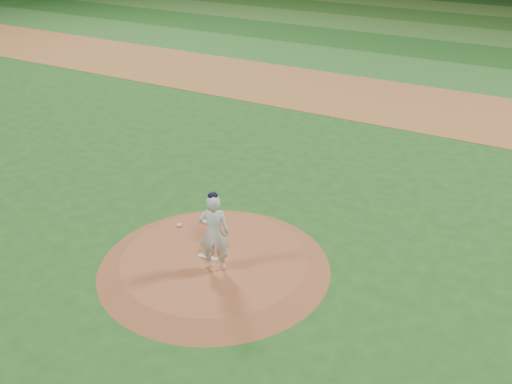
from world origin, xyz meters
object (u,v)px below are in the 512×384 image
at_px(pitchers_mound, 214,262).
at_px(pitching_rubber, 208,257).
at_px(rosin_bag, 179,225).
at_px(pitcher_on_mound, 214,232).

height_order(pitchers_mound, pitching_rubber, pitching_rubber).
bearing_deg(pitchers_mound, rosin_bag, 154.23).
bearing_deg(pitching_rubber, rosin_bag, 145.01).
distance_m(pitchers_mound, rosin_bag, 1.77).
bearing_deg(pitching_rubber, pitchers_mound, 23.78).
relative_size(pitchers_mound, pitcher_on_mound, 2.82).
bearing_deg(pitchers_mound, pitching_rubber, -151.00).
bearing_deg(rosin_bag, pitcher_on_mound, -30.70).
xyz_separation_m(pitchers_mound, rosin_bag, (-1.59, 0.77, 0.16)).
relative_size(pitchers_mound, rosin_bag, 39.93).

